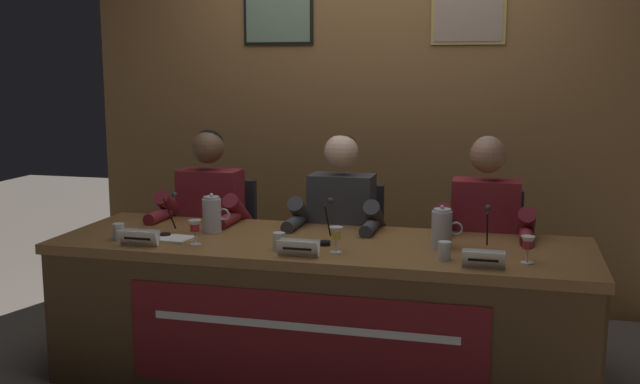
{
  "coord_description": "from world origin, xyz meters",
  "views": [
    {
      "loc": [
        0.91,
        -3.54,
        1.59
      ],
      "look_at": [
        0.0,
        0.0,
        0.97
      ],
      "focal_mm": 41.82,
      "sensor_mm": 36.0,
      "label": 1
    }
  ],
  "objects": [
    {
      "name": "juice_glass_left",
      "position": [
        -0.58,
        -0.23,
        0.81
      ],
      "size": [
        0.06,
        0.06,
        0.12
      ],
      "color": "white",
      "rests_on": "conference_table"
    },
    {
      "name": "juice_glass_center",
      "position": [
        0.13,
        -0.21,
        0.81
      ],
      "size": [
        0.06,
        0.06,
        0.12
      ],
      "color": "white",
      "rests_on": "conference_table"
    },
    {
      "name": "juice_glass_right",
      "position": [
        1.0,
        -0.19,
        0.81
      ],
      "size": [
        0.06,
        0.06,
        0.12
      ],
      "color": "white",
      "rests_on": "conference_table"
    },
    {
      "name": "nameplate_left",
      "position": [
        -0.83,
        -0.32,
        0.76
      ],
      "size": [
        0.2,
        0.06,
        0.08
      ],
      "color": "white",
      "rests_on": "conference_table"
    },
    {
      "name": "panelist_right",
      "position": [
        0.8,
        0.41,
        0.71
      ],
      "size": [
        0.51,
        0.48,
        1.23
      ],
      "color": "black",
      "rests_on": "ground_plane"
    },
    {
      "name": "water_pitcher_left_side",
      "position": [
        -0.6,
        0.05,
        0.82
      ],
      "size": [
        0.15,
        0.1,
        0.21
      ],
      "color": "silver",
      "rests_on": "conference_table"
    },
    {
      "name": "water_pitcher_right_side",
      "position": [
        0.61,
        0.01,
        0.82
      ],
      "size": [
        0.15,
        0.1,
        0.21
      ],
      "color": "silver",
      "rests_on": "conference_table"
    },
    {
      "name": "nameplate_center",
      "position": [
        -0.02,
        -0.33,
        0.76
      ],
      "size": [
        0.19,
        0.06,
        0.08
      ],
      "color": "white",
      "rests_on": "conference_table"
    },
    {
      "name": "chair_left",
      "position": [
        -0.8,
        0.61,
        0.44
      ],
      "size": [
        0.44,
        0.45,
        0.9
      ],
      "color": "black",
      "rests_on": "ground_plane"
    },
    {
      "name": "water_cup_left",
      "position": [
        -0.99,
        -0.23,
        0.76
      ],
      "size": [
        0.06,
        0.06,
        0.08
      ],
      "color": "silver",
      "rests_on": "conference_table"
    },
    {
      "name": "panelist_left",
      "position": [
        -0.8,
        0.41,
        0.71
      ],
      "size": [
        0.51,
        0.48,
        1.23
      ],
      "color": "black",
      "rests_on": "ground_plane"
    },
    {
      "name": "water_cup_center",
      "position": [
        -0.14,
        -0.23,
        0.76
      ],
      "size": [
        0.06,
        0.06,
        0.08
      ],
      "color": "silver",
      "rests_on": "conference_table"
    },
    {
      "name": "nameplate_right",
      "position": [
        0.82,
        -0.32,
        0.76
      ],
      "size": [
        0.19,
        0.06,
        0.08
      ],
      "color": "white",
      "rests_on": "conference_table"
    },
    {
      "name": "microphone_right",
      "position": [
        0.82,
        -0.05,
        0.8
      ],
      "size": [
        0.06,
        0.17,
        0.22
      ],
      "color": "black",
      "rests_on": "conference_table"
    },
    {
      "name": "microphone_center",
      "position": [
        0.04,
        -0.04,
        0.8
      ],
      "size": [
        0.06,
        0.17,
        0.22
      ],
      "color": "black",
      "rests_on": "conference_table"
    },
    {
      "name": "document_stack_left",
      "position": [
        -0.74,
        -0.16,
        0.73
      ],
      "size": [
        0.22,
        0.17,
        0.01
      ],
      "color": "white",
      "rests_on": "conference_table"
    },
    {
      "name": "chair_center",
      "position": [
        0.0,
        0.61,
        0.44
      ],
      "size": [
        0.44,
        0.45,
        0.9
      ],
      "color": "black",
      "rests_on": "ground_plane"
    },
    {
      "name": "ground_plane",
      "position": [
        0.0,
        0.0,
        0.0
      ],
      "size": [
        12.0,
        12.0,
        0.0
      ],
      "primitive_type": "plane",
      "color": "#70665B"
    },
    {
      "name": "microphone_left",
      "position": [
        -0.79,
        -0.08,
        0.8
      ],
      "size": [
        0.06,
        0.17,
        0.22
      ],
      "color": "black",
      "rests_on": "conference_table"
    },
    {
      "name": "chair_right",
      "position": [
        0.8,
        0.61,
        0.44
      ],
      "size": [
        0.44,
        0.45,
        0.9
      ],
      "color": "black",
      "rests_on": "ground_plane"
    },
    {
      "name": "panelist_center",
      "position": [
        0.0,
        0.41,
        0.71
      ],
      "size": [
        0.51,
        0.48,
        1.23
      ],
      "color": "black",
      "rests_on": "ground_plane"
    },
    {
      "name": "wall_back_panelled",
      "position": [
        -0.0,
        1.37,
        1.3
      ],
      "size": [
        3.89,
        0.14,
        2.6
      ],
      "color": "brown",
      "rests_on": "ground_plane"
    },
    {
      "name": "conference_table",
      "position": [
        0.0,
        -0.11,
        0.49
      ],
      "size": [
        2.69,
        0.86,
        0.72
      ],
      "color": "brown",
      "rests_on": "ground_plane"
    },
    {
      "name": "water_cup_right",
      "position": [
        0.64,
        -0.22,
        0.76
      ],
      "size": [
        0.06,
        0.06,
        0.08
      ],
      "color": "silver",
      "rests_on": "conference_table"
    }
  ]
}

